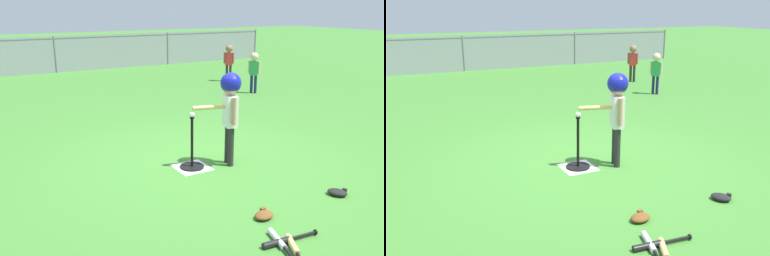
# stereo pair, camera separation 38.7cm
# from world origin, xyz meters

# --- Properties ---
(ground_plane) EXTENTS (60.00, 60.00, 0.00)m
(ground_plane) POSITION_xyz_m (0.00, 0.00, 0.00)
(ground_plane) COLOR #3D7A2D
(home_plate) EXTENTS (0.44, 0.44, 0.01)m
(home_plate) POSITION_xyz_m (-0.24, -0.16, 0.00)
(home_plate) COLOR white
(home_plate) RESTS_ON ground_plane
(batting_tee) EXTENTS (0.32, 0.32, 0.70)m
(batting_tee) POSITION_xyz_m (-0.24, -0.16, 0.11)
(batting_tee) COLOR black
(batting_tee) RESTS_ON ground_plane
(baseball_on_tee) EXTENTS (0.07, 0.07, 0.07)m
(baseball_on_tee) POSITION_xyz_m (-0.24, -0.16, 0.73)
(baseball_on_tee) COLOR white
(baseball_on_tee) RESTS_ON batting_tee
(batter_child) EXTENTS (0.64, 0.35, 1.25)m
(batter_child) POSITION_xyz_m (0.25, -0.29, 0.89)
(batter_child) COLOR #262626
(batter_child) RESTS_ON ground_plane
(fielder_deep_right) EXTENTS (0.25, 0.22, 1.02)m
(fielder_deep_right) POSITION_xyz_m (3.91, 5.05, 0.66)
(fielder_deep_right) COLOR #262626
(fielder_deep_right) RESTS_ON ground_plane
(fielder_deep_center) EXTENTS (0.22, 0.23, 0.99)m
(fielder_deep_center) POSITION_xyz_m (3.49, 3.36, 0.64)
(fielder_deep_center) COLOR #191E4C
(fielder_deep_center) RESTS_ON ground_plane
(spare_bat_silver) EXTENTS (0.22, 0.61, 0.06)m
(spare_bat_silver) POSITION_xyz_m (-0.47, -2.17, 0.03)
(spare_bat_silver) COLOR silver
(spare_bat_silver) RESTS_ON ground_plane
(spare_bat_wood) EXTENTS (0.30, 0.54, 0.06)m
(spare_bat_wood) POSITION_xyz_m (-0.43, -2.30, 0.03)
(spare_bat_wood) COLOR #DBB266
(spare_bat_wood) RESTS_ON ground_plane
(spare_bat_black) EXTENTS (0.59, 0.11, 0.06)m
(spare_bat_black) POSITION_xyz_m (-0.44, -2.16, 0.03)
(spare_bat_black) COLOR black
(spare_bat_black) RESTS_ON ground_plane
(glove_by_plate) EXTENTS (0.25, 0.27, 0.07)m
(glove_by_plate) POSITION_xyz_m (0.79, -1.70, 0.04)
(glove_by_plate) COLOR black
(glove_by_plate) RESTS_ON ground_plane
(glove_near_bats) EXTENTS (0.25, 0.21, 0.07)m
(glove_near_bats) POSITION_xyz_m (-0.28, -1.70, 0.04)
(glove_near_bats) COLOR brown
(glove_near_bats) RESTS_ON ground_plane
(outfield_fence) EXTENTS (16.06, 0.06, 1.15)m
(outfield_fence) POSITION_xyz_m (0.00, 9.10, 0.62)
(outfield_fence) COLOR slate
(outfield_fence) RESTS_ON ground_plane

